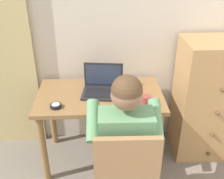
# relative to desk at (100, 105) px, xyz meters

# --- Properties ---
(wall_back) EXTENTS (4.80, 0.05, 2.50)m
(wall_back) POSITION_rel_desk_xyz_m (0.55, 0.38, 0.65)
(wall_back) COLOR beige
(wall_back) RESTS_ON ground_plane
(desk) EXTENTS (1.08, 0.62, 0.72)m
(desk) POSITION_rel_desk_xyz_m (0.00, 0.00, 0.00)
(desk) COLOR olive
(desk) RESTS_ON ground_plane
(dresser) EXTENTS (0.58, 0.47, 1.15)m
(dresser) POSITION_rel_desk_xyz_m (1.01, 0.10, -0.03)
(dresser) COLOR tan
(dresser) RESTS_ON ground_plane
(chair) EXTENTS (0.43, 0.41, 0.87)m
(chair) POSITION_rel_desk_xyz_m (0.17, -0.67, -0.12)
(chair) COLOR brown
(chair) RESTS_ON ground_plane
(person_seated) EXTENTS (0.53, 0.59, 1.18)m
(person_seated) POSITION_rel_desk_xyz_m (0.17, -0.49, 0.06)
(person_seated) COLOR #4C4C4C
(person_seated) RESTS_ON ground_plane
(laptop) EXTENTS (0.37, 0.29, 0.24)m
(laptop) POSITION_rel_desk_xyz_m (0.03, 0.04, 0.16)
(laptop) COLOR #232326
(laptop) RESTS_ON desk
(computer_mouse) EXTENTS (0.08, 0.11, 0.03)m
(computer_mouse) POSITION_rel_desk_xyz_m (0.31, -0.02, 0.13)
(computer_mouse) COLOR black
(computer_mouse) RESTS_ON desk
(desk_clock) EXTENTS (0.09, 0.09, 0.03)m
(desk_clock) POSITION_rel_desk_xyz_m (-0.35, -0.19, 0.13)
(desk_clock) COLOR black
(desk_clock) RESTS_ON desk
(coffee_mug) EXTENTS (0.12, 0.08, 0.09)m
(coffee_mug) POSITION_rel_desk_xyz_m (0.37, -0.21, 0.16)
(coffee_mug) COLOR #9E3D38
(coffee_mug) RESTS_ON desk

